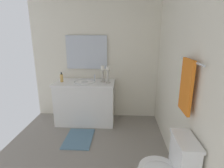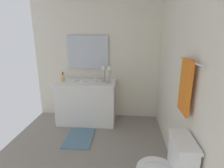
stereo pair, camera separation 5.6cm
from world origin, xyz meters
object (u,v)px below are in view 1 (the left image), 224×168
at_px(vanity_cabinet, 86,102).
at_px(candle_holder_short, 103,73).
at_px(towel_near_vanity, 186,86).
at_px(bath_mat, 79,138).
at_px(sink_basin, 85,84).
at_px(soap_bottle, 62,78).
at_px(candle_holder_tall, 108,74).
at_px(towel_bar, 191,61).
at_px(mirror, 87,52).

bearing_deg(vanity_cabinet, candle_holder_short, 94.22).
relative_size(towel_near_vanity, bath_mat, 0.90).
relative_size(sink_basin, candle_holder_short, 1.32).
xyz_separation_m(towel_near_vanity, bath_mat, (-0.81, -1.33, -1.15)).
distance_m(sink_basin, towel_near_vanity, 2.00).
distance_m(candle_holder_short, soap_bottle, 0.77).
height_order(candle_holder_tall, towel_near_vanity, towel_near_vanity).
distance_m(vanity_cabinet, candle_holder_short, 0.66).
distance_m(soap_bottle, towel_bar, 2.34).
height_order(vanity_cabinet, towel_bar, towel_bar).
height_order(candle_holder_short, soap_bottle, candle_holder_short).
distance_m(vanity_cabinet, bath_mat, 0.74).
xyz_separation_m(sink_basin, candle_holder_short, (-0.02, 0.34, 0.20)).
relative_size(soap_bottle, towel_near_vanity, 0.33).
bearing_deg(candle_holder_short, bath_mat, -27.39).
bearing_deg(towel_bar, soap_bottle, -128.75).
bearing_deg(towel_near_vanity, towel_bar, 90.00).
bearing_deg(candle_holder_tall, vanity_cabinet, -96.06).
distance_m(sink_basin, towel_bar, 2.07).
height_order(candle_holder_tall, bath_mat, candle_holder_tall).
bearing_deg(towel_near_vanity, candle_holder_short, -145.86).
bearing_deg(towel_near_vanity, candle_holder_tall, -147.41).
relative_size(vanity_cabinet, soap_bottle, 6.21).
bearing_deg(candle_holder_tall, mirror, -126.64).
bearing_deg(vanity_cabinet, mirror, 179.99).
height_order(sink_basin, towel_bar, towel_bar).
bearing_deg(candle_holder_tall, towel_bar, 33.11).
xyz_separation_m(candle_holder_tall, candle_holder_short, (-0.07, -0.10, 0.00)).
xyz_separation_m(mirror, candle_holder_tall, (0.33, 0.44, -0.36)).
xyz_separation_m(mirror, candle_holder_short, (0.26, 0.34, -0.36)).
relative_size(sink_basin, towel_near_vanity, 0.74).
relative_size(mirror, candle_holder_tall, 2.61).
bearing_deg(bath_mat, candle_holder_short, 152.61).
relative_size(soap_bottle, bath_mat, 0.30).
distance_m(sink_basin, mirror, 0.62).
bearing_deg(mirror, candle_holder_tall, 53.36).
relative_size(vanity_cabinet, towel_near_vanity, 2.07).
height_order(mirror, soap_bottle, mirror).
distance_m(mirror, soap_bottle, 0.68).
xyz_separation_m(towel_bar, towel_near_vanity, (0.00, -0.02, -0.25)).
relative_size(mirror, towel_bar, 1.41).
distance_m(vanity_cabinet, mirror, 0.96).
relative_size(sink_basin, mirror, 0.50).
bearing_deg(vanity_cabinet, towel_near_vanity, 42.72).
xyz_separation_m(candle_holder_tall, towel_near_vanity, (1.39, 0.89, 0.20)).
xyz_separation_m(vanity_cabinet, candle_holder_short, (-0.02, 0.34, 0.56)).
bearing_deg(soap_bottle, towel_near_vanity, 50.96).
height_order(vanity_cabinet, soap_bottle, soap_bottle).
bearing_deg(soap_bottle, candle_holder_tall, 87.78).
xyz_separation_m(sink_basin, mirror, (-0.28, -0.00, 0.56)).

